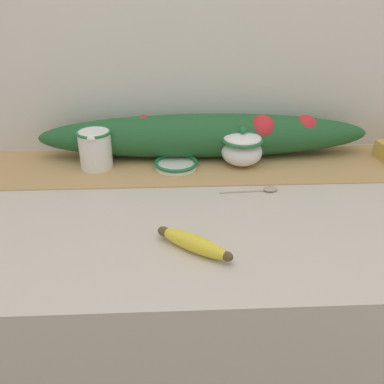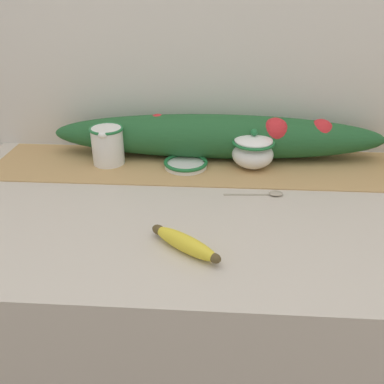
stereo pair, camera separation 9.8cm
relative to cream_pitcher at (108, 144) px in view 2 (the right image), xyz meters
name	(u,v)px [view 2 (the right image)]	position (x,y,z in m)	size (l,w,h in m)	color
countertop	(211,339)	(0.31, -0.22, -0.51)	(1.39, 0.73, 0.90)	beige
back_wall	(220,48)	(0.31, 0.16, 0.24)	(2.19, 0.04, 2.40)	silver
table_runner	(216,166)	(0.31, 0.00, -0.06)	(1.28, 0.27, 0.00)	tan
cream_pitcher	(108,144)	(0.00, 0.00, 0.00)	(0.10, 0.11, 0.11)	white
sugar_bowl	(253,150)	(0.41, 0.00, -0.01)	(0.12, 0.12, 0.11)	white
small_dish	(186,164)	(0.22, -0.02, -0.05)	(0.13, 0.13, 0.02)	white
banana	(185,243)	(0.25, -0.42, -0.04)	(0.16, 0.13, 0.04)	yellow
spoon	(272,194)	(0.45, -0.17, -0.06)	(0.15, 0.03, 0.01)	#A89E89
poinsettia_garland	(218,136)	(0.31, 0.07, 0.01)	(0.97, 0.14, 0.13)	#235B2D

